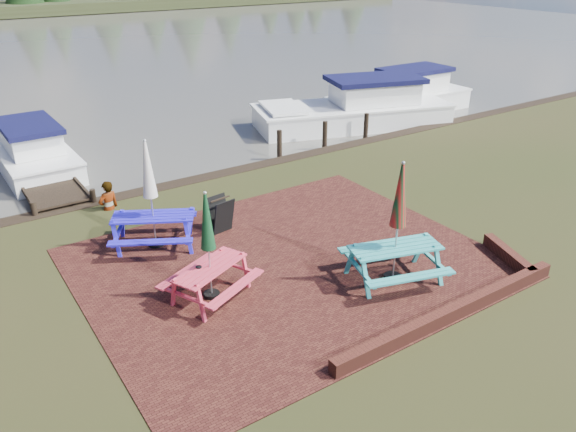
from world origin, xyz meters
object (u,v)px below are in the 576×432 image
(picnic_table_teal, at_px, (396,241))
(chalkboard, at_px, (221,215))
(picnic_table_blue, at_px, (152,211))
(person, at_px, (105,182))
(boat_far, at_px, (402,98))
(boat_near, at_px, (356,111))
(picnic_table_red, at_px, (210,262))
(jetty, at_px, (32,162))
(boat_jetty, at_px, (30,151))

(picnic_table_teal, bearing_deg, chalkboard, 132.49)
(picnic_table_blue, distance_m, person, 2.79)
(boat_far, relative_size, person, 4.24)
(boat_near, bearing_deg, picnic_table_blue, 134.18)
(picnic_table_red, height_order, chalkboard, picnic_table_red)
(jetty, distance_m, boat_near, 12.69)
(boat_near, bearing_deg, picnic_table_red, 144.54)
(boat_far, bearing_deg, picnic_table_blue, 114.93)
(picnic_table_blue, xyz_separation_m, boat_jetty, (-1.24, 8.22, -0.59))
(chalkboard, height_order, person, person)
(boat_near, relative_size, boat_far, 1.25)
(chalkboard, height_order, boat_far, boat_far)
(picnic_table_red, distance_m, picnic_table_blue, 2.78)
(boat_near, bearing_deg, person, 121.58)
(jetty, relative_size, boat_near, 1.05)
(person, bearing_deg, picnic_table_teal, 105.00)
(picnic_table_red, height_order, boat_far, picnic_table_red)
(boat_jetty, height_order, boat_far, boat_far)
(person, bearing_deg, picnic_table_red, 79.89)
(boat_jetty, bearing_deg, picnic_table_red, -83.79)
(boat_far, height_order, person, boat_far)
(picnic_table_red, xyz_separation_m, person, (-0.40, 5.55, -0.02))
(boat_near, relative_size, person, 5.32)
(chalkboard, height_order, boat_jetty, boat_jetty)
(picnic_table_teal, xyz_separation_m, boat_jetty, (-4.97, 12.61, -0.61))
(picnic_table_red, relative_size, jetty, 0.26)
(chalkboard, xyz_separation_m, jetty, (-3.00, 7.98, -0.36))
(picnic_table_teal, bearing_deg, person, 135.76)
(boat_jetty, distance_m, boat_far, 15.80)
(boat_near, bearing_deg, chalkboard, 139.15)
(boat_near, height_order, boat_far, boat_near)
(picnic_table_teal, relative_size, person, 1.68)
(chalkboard, bearing_deg, boat_near, 22.69)
(chalkboard, distance_m, person, 3.61)
(boat_jetty, distance_m, person, 5.54)
(picnic_table_teal, relative_size, boat_near, 0.32)
(picnic_table_teal, xyz_separation_m, jetty, (-5.03, 12.15, -0.84))
(picnic_table_teal, distance_m, picnic_table_red, 3.96)
(picnic_table_blue, relative_size, jetty, 0.30)
(boat_jetty, relative_size, boat_far, 0.92)
(picnic_table_red, bearing_deg, person, 69.91)
(picnic_table_blue, bearing_deg, jetty, 128.26)
(chalkboard, bearing_deg, person, 113.89)
(picnic_table_red, distance_m, boat_far, 17.00)
(chalkboard, height_order, jetty, chalkboard)
(picnic_table_red, bearing_deg, jetty, 73.48)
(boat_far, bearing_deg, picnic_table_teal, 136.26)
(picnic_table_red, xyz_separation_m, boat_far, (14.33, 9.15, -0.39))
(person, bearing_deg, boat_jetty, -94.22)
(jetty, bearing_deg, picnic_table_blue, -80.48)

